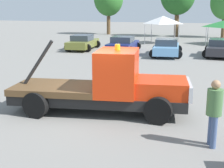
# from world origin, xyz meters

# --- Properties ---
(ground_plane) EXTENTS (160.00, 160.00, 0.00)m
(ground_plane) POSITION_xyz_m (0.00, 0.00, 0.00)
(ground_plane) COLOR gray
(tow_truck) EXTENTS (6.36, 2.99, 2.51)m
(tow_truck) POSITION_xyz_m (0.37, 0.07, 0.94)
(tow_truck) COLOR black
(tow_truck) RESTS_ON ground
(person_near_truck) EXTENTS (0.40, 0.40, 1.80)m
(person_near_truck) POSITION_xyz_m (3.89, -1.66, 1.04)
(person_near_truck) COLOR #475B84
(person_near_truck) RESTS_ON ground
(parked_car_olive) EXTENTS (2.86, 5.01, 1.34)m
(parked_car_olive) POSITION_xyz_m (-8.02, 15.97, 0.65)
(parked_car_olive) COLOR olive
(parked_car_olive) RESTS_ON ground
(parked_car_navy) EXTENTS (2.77, 4.87, 1.34)m
(parked_car_navy) POSITION_xyz_m (-4.10, 15.63, 0.65)
(parked_car_navy) COLOR navy
(parked_car_navy) RESTS_ON ground
(parked_car_skyblue) EXTENTS (2.86, 4.84, 1.34)m
(parked_car_skyblue) POSITION_xyz_m (-0.21, 14.65, 0.65)
(parked_car_skyblue) COLOR #669ED1
(parked_car_skyblue) RESTS_ON ground
(parked_car_charcoal) EXTENTS (2.48, 4.88, 1.34)m
(parked_car_charcoal) POSITION_xyz_m (3.75, 15.86, 0.65)
(parked_car_charcoal) COLOR #2D2D33
(parked_car_charcoal) RESTS_ON ground
(canopy_tent_white) EXTENTS (3.16, 3.16, 2.89)m
(canopy_tent_white) POSITION_xyz_m (-2.27, 23.72, 2.48)
(canopy_tent_white) COLOR #9E9EA3
(canopy_tent_white) RESTS_ON ground
(canopy_tent_green) EXTENTS (3.30, 3.30, 2.48)m
(canopy_tent_green) POSITION_xyz_m (3.86, 24.82, 2.13)
(canopy_tent_green) COLOR #9E9EA3
(canopy_tent_green) RESTS_ON ground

